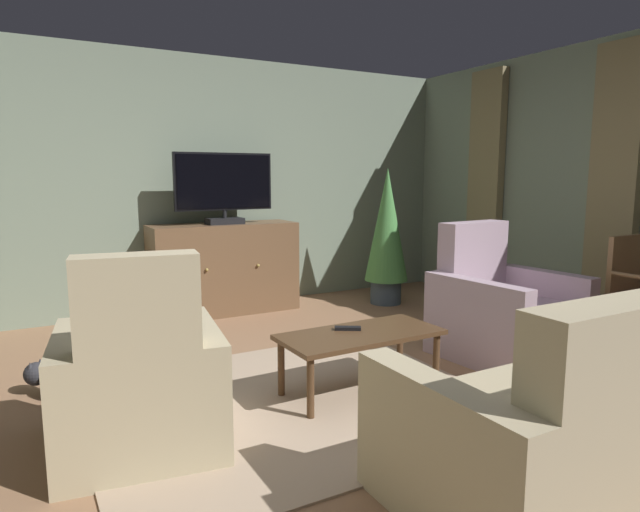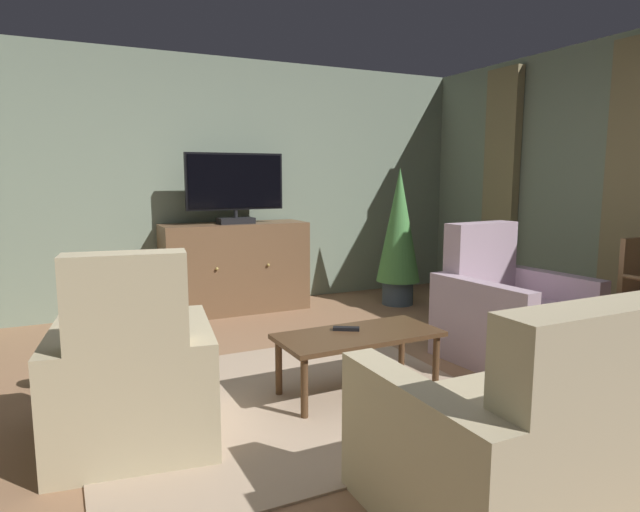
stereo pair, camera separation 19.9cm
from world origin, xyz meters
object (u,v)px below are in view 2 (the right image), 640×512
(sofa_floral, at_px, (562,432))
(armchair_beside_cabinet, at_px, (133,384))
(potted_plant_on_hearth_side, at_px, (399,232))
(tv_remote, at_px, (346,329))
(television, at_px, (235,186))
(cat, at_px, (63,375))
(coffee_table, at_px, (359,340))
(armchair_near_window, at_px, (510,317))
(tv_cabinet, at_px, (235,270))

(sofa_floral, height_order, armchair_beside_cabinet, armchair_beside_cabinet)
(sofa_floral, height_order, potted_plant_on_hearth_side, potted_plant_on_hearth_side)
(tv_remote, bearing_deg, television, -58.57)
(tv_remote, bearing_deg, cat, 6.04)
(armchair_beside_cabinet, bearing_deg, tv_remote, 6.69)
(armchair_beside_cabinet, height_order, potted_plant_on_hearth_side, potted_plant_on_hearth_side)
(coffee_table, height_order, cat, coffee_table)
(television, bearing_deg, coffee_table, -88.73)
(potted_plant_on_hearth_side, bearing_deg, coffee_table, -129.67)
(sofa_floral, relative_size, potted_plant_on_hearth_side, 1.05)
(tv_remote, distance_m, armchair_near_window, 1.42)
(tv_cabinet, relative_size, tv_remote, 8.62)
(coffee_table, xyz_separation_m, cat, (-1.71, 0.87, -0.25))
(armchair_near_window, distance_m, potted_plant_on_hearth_side, 1.94)
(armchair_near_window, bearing_deg, tv_cabinet, 121.19)
(television, bearing_deg, armchair_near_window, -58.23)
(armchair_near_window, height_order, potted_plant_on_hearth_side, potted_plant_on_hearth_side)
(tv_cabinet, relative_size, sofa_floral, 0.95)
(tv_remote, relative_size, potted_plant_on_hearth_side, 0.12)
(armchair_near_window, height_order, armchair_beside_cabinet, armchair_beside_cabinet)
(cat, bearing_deg, coffee_table, -26.88)
(tv_cabinet, xyz_separation_m, armchair_beside_cabinet, (-1.33, -2.51, -0.11))
(potted_plant_on_hearth_side, bearing_deg, cat, -161.91)
(coffee_table, height_order, potted_plant_on_hearth_side, potted_plant_on_hearth_side)
(armchair_near_window, bearing_deg, armchair_beside_cabinet, -176.71)
(television, xyz_separation_m, tv_remote, (0.01, -2.30, -0.87))
(tv_remote, relative_size, sofa_floral, 0.11)
(armchair_beside_cabinet, xyz_separation_m, potted_plant_on_hearth_side, (3.00, 2.03, 0.47))
(television, distance_m, armchair_beside_cabinet, 2.96)
(potted_plant_on_hearth_side, relative_size, cat, 2.68)
(armchair_beside_cabinet, bearing_deg, armchair_near_window, 3.29)
(tv_cabinet, height_order, armchair_beside_cabinet, armchair_beside_cabinet)
(armchair_near_window, relative_size, potted_plant_on_hearth_side, 0.69)
(tv_remote, bearing_deg, sofa_floral, 129.95)
(tv_remote, relative_size, armchair_beside_cabinet, 0.16)
(tv_cabinet, bearing_deg, armchair_beside_cabinet, -117.84)
(television, relative_size, armchair_near_window, 0.97)
(armchair_near_window, bearing_deg, coffee_table, -176.45)
(television, xyz_separation_m, sofa_floral, (0.24, -3.79, -0.97))
(sofa_floral, height_order, cat, sofa_floral)
(coffee_table, distance_m, potted_plant_on_hearth_side, 2.58)
(television, bearing_deg, sofa_floral, -86.43)
(television, height_order, tv_remote, television)
(television, relative_size, tv_remote, 5.83)
(television, xyz_separation_m, cat, (-1.66, -1.52, -1.18))
(sofa_floral, distance_m, cat, 2.96)
(cat, bearing_deg, sofa_floral, -50.14)
(sofa_floral, distance_m, armchair_beside_cabinet, 2.05)
(television, bearing_deg, tv_remote, -89.78)
(cat, bearing_deg, armchair_beside_cabinet, -70.71)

